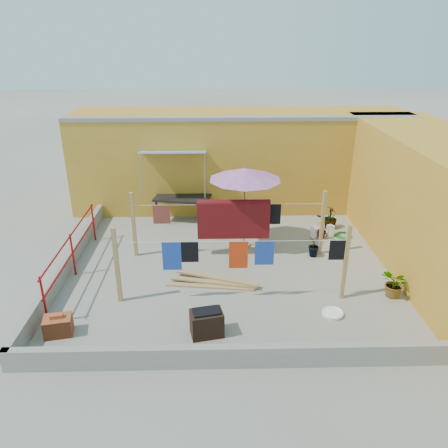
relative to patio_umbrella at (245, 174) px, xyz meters
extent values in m
plane|color=#9E998E|center=(-0.45, -1.31, -2.10)|extent=(80.00, 80.00, 0.00)
cube|color=#C2862A|center=(0.05, 3.39, -0.50)|extent=(11.00, 2.40, 3.20)
cube|color=gray|center=(0.05, 2.34, 1.05)|extent=(11.00, 0.35, 0.12)
cube|color=#2D51B2|center=(-2.05, 1.84, 0.15)|extent=(2.00, 0.79, 0.22)
cylinder|color=gray|center=(-3.00, 1.47, -0.50)|extent=(0.03, 0.30, 1.28)
cylinder|color=gray|center=(-1.10, 1.47, -0.50)|extent=(0.03, 0.30, 1.28)
cube|color=#C2862A|center=(4.75, -1.31, -0.50)|extent=(2.40, 9.00, 3.20)
cube|color=gray|center=(-0.45, -4.89, -1.88)|extent=(8.30, 0.16, 0.44)
cube|color=gray|center=(-4.53, -1.31, -1.88)|extent=(0.16, 7.30, 0.44)
cylinder|color=#A31011|center=(-4.30, -3.51, -1.55)|extent=(0.05, 0.05, 1.10)
cylinder|color=#A31011|center=(-4.30, -1.51, -1.55)|extent=(0.05, 0.05, 1.10)
cylinder|color=#A31011|center=(-4.30, 0.49, -1.55)|extent=(0.05, 0.05, 1.10)
cylinder|color=#A31011|center=(-4.30, -1.51, -1.05)|extent=(0.04, 4.20, 0.04)
cylinder|color=#A31011|center=(-4.30, -1.51, -1.50)|extent=(0.04, 4.20, 0.04)
cube|color=tan|center=(-2.95, -2.71, -1.20)|extent=(0.09, 0.09, 1.80)
cube|color=tan|center=(2.05, -2.71, -1.20)|extent=(0.09, 0.09, 1.80)
cube|color=tan|center=(2.05, -0.51, -1.20)|extent=(0.09, 0.09, 1.80)
cube|color=tan|center=(-2.95, -0.51, -1.20)|extent=(0.09, 0.09, 1.80)
cylinder|color=silver|center=(-0.45, -2.71, -0.65)|extent=(5.00, 0.01, 0.01)
cylinder|color=silver|center=(-0.45, -0.51, -0.65)|extent=(5.00, 0.01, 0.01)
cube|color=#540E11|center=(-0.32, -0.51, -1.10)|extent=(1.91, 0.22, 0.99)
cube|color=black|center=(0.75, -0.51, -0.93)|extent=(0.34, 0.02, 0.56)
cube|color=brown|center=(-2.21, -0.51, -0.91)|extent=(0.45, 0.02, 0.52)
cube|color=#1D3B9F|center=(-1.75, -2.71, -0.99)|extent=(0.41, 0.02, 0.67)
cube|color=black|center=(-1.36, -2.71, -0.89)|extent=(0.37, 0.02, 0.48)
cube|color=red|center=(-0.31, -2.71, -0.98)|extent=(0.41, 0.02, 0.65)
cube|color=#1D3B9F|center=(0.25, -2.71, -0.94)|extent=(0.42, 0.02, 0.57)
cube|color=black|center=(1.83, -2.71, -0.89)|extent=(0.34, 0.02, 0.47)
cylinder|color=gray|center=(0.00, 0.00, -2.07)|extent=(0.35, 0.35, 0.06)
cylinder|color=gray|center=(0.00, 0.00, -0.98)|extent=(0.04, 0.04, 2.24)
cone|color=#D271B5|center=(0.00, 0.00, 0.02)|extent=(2.04, 2.04, 0.31)
cylinder|color=gray|center=(0.00, 0.00, 0.19)|extent=(0.04, 0.04, 0.10)
cube|color=black|center=(-1.84, 1.89, -1.33)|extent=(1.84, 1.17, 0.06)
cube|color=black|center=(-2.64, 1.69, -1.73)|extent=(0.06, 0.06, 0.75)
cube|color=black|center=(-2.51, 2.36, -1.73)|extent=(0.06, 0.06, 0.75)
cube|color=black|center=(-1.16, 1.41, -1.73)|extent=(0.06, 0.06, 0.75)
cube|color=black|center=(-1.03, 2.08, -1.73)|extent=(0.06, 0.06, 0.75)
cube|color=#A34925|center=(-3.95, -3.89, -1.91)|extent=(0.60, 0.48, 0.39)
cube|color=#B3562A|center=(-3.95, -3.89, -1.67)|extent=(0.26, 0.16, 0.08)
cube|color=tan|center=(-0.94, -2.20, -2.08)|extent=(2.09, 0.42, 0.04)
cube|color=tan|center=(-0.86, -2.08, -2.03)|extent=(2.08, 0.60, 0.04)
cube|color=tan|center=(-0.78, -1.96, -1.99)|extent=(2.01, 0.87, 0.04)
cube|color=black|center=(-1.00, -3.97, -1.84)|extent=(0.70, 0.54, 0.53)
cube|color=black|center=(-1.00, -3.97, -1.56)|extent=(0.58, 0.42, 0.04)
cylinder|color=white|center=(1.69, -3.37, -2.07)|extent=(0.43, 0.43, 0.06)
torus|color=white|center=(1.69, -3.37, -2.05)|extent=(0.46, 0.46, 0.05)
cylinder|color=white|center=(2.60, 0.57, -1.94)|extent=(0.24, 0.24, 0.33)
cylinder|color=white|center=(2.60, 0.57, -1.75)|extent=(0.07, 0.07, 0.05)
cylinder|color=white|center=(2.12, 0.55, -1.95)|extent=(0.22, 0.22, 0.30)
cylinder|color=white|center=(2.12, 0.55, -1.78)|extent=(0.06, 0.06, 0.05)
torus|color=#1A7829|center=(3.01, 0.55, -2.08)|extent=(0.51, 0.51, 0.04)
torus|color=#1A7829|center=(3.01, 0.55, -2.04)|extent=(0.43, 0.43, 0.04)
imported|color=#1E5217|center=(-0.31, 0.84, -1.70)|extent=(0.75, 0.66, 0.80)
imported|color=#1E5217|center=(2.75, 1.17, -1.74)|extent=(0.47, 0.47, 0.72)
imported|color=#1E5217|center=(2.33, 0.43, -1.69)|extent=(0.53, 0.48, 0.83)
imported|color=#1E5217|center=(1.81, -0.71, -1.78)|extent=(0.44, 0.46, 0.65)
imported|color=#1E5217|center=(3.25, -2.71, -1.77)|extent=(0.64, 0.70, 0.67)
camera|label=1|loc=(-0.82, -11.09, 3.41)|focal=35.00mm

